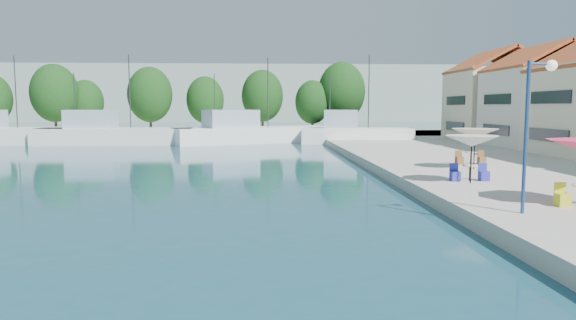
{
  "coord_description": "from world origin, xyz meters",
  "views": [
    {
      "loc": [
        -0.96,
        -2.92,
        4.1
      ],
      "look_at": [
        0.52,
        26.0,
        1.11
      ],
      "focal_mm": 32.0,
      "sensor_mm": 36.0,
      "label": 1
    }
  ],
  "objects": [
    {
      "name": "hill_west",
      "position": [
        -30.0,
        160.0,
        8.0
      ],
      "size": [
        180.0,
        40.0,
        16.0
      ],
      "primitive_type": "cube",
      "color": "#8F9C92",
      "rests_on": "ground"
    },
    {
      "name": "umbrella_cream",
      "position": [
        11.09,
        25.48,
        2.64
      ],
      "size": [
        2.69,
        2.69,
        2.3
      ],
      "color": "black",
      "rests_on": "quay_right"
    },
    {
      "name": "tree_08",
      "position": [
        10.38,
        69.93,
        6.31
      ],
      "size": [
        6.68,
        6.68,
        9.89
      ],
      "color": "#3F2B19",
      "rests_on": "quay_far"
    },
    {
      "name": "tree_03",
      "position": [
        -25.92,
        71.59,
        4.84
      ],
      "size": [
        4.97,
        4.97,
        7.36
      ],
      "color": "#3F2B19",
      "rests_on": "quay_far"
    },
    {
      "name": "cafe_table_03",
      "position": [
        11.88,
        27.86,
        0.89
      ],
      "size": [
        1.82,
        0.7,
        0.76
      ],
      "color": "black",
      "rests_on": "quay_right"
    },
    {
      "name": "building_05",
      "position": [
        24.0,
        42.0,
        5.26
      ],
      "size": [
        8.4,
        8.8,
        9.7
      ],
      "color": "beige",
      "rests_on": "quay_right"
    },
    {
      "name": "cafe_table_02",
      "position": [
        8.91,
        20.79,
        0.89
      ],
      "size": [
        1.82,
        0.7,
        0.76
      ],
      "color": "black",
      "rests_on": "quay_right"
    },
    {
      "name": "umbrella_white",
      "position": [
        8.67,
        20.09,
        2.56
      ],
      "size": [
        2.47,
        2.47,
        2.21
      ],
      "color": "black",
      "rests_on": "quay_right"
    },
    {
      "name": "hill_east",
      "position": [
        40.0,
        180.0,
        6.0
      ],
      "size": [
        140.0,
        40.0,
        12.0
      ],
      "primitive_type": "cube",
      "color": "#8F9C92",
      "rests_on": "ground"
    },
    {
      "name": "trawler_03",
      "position": [
        -2.38,
        56.44,
        1.07
      ],
      "size": [
        19.09,
        12.28,
        10.2
      ],
      "rotation": [
        0.0,
        0.0,
        0.43
      ],
      "color": "white",
      "rests_on": "ground"
    },
    {
      "name": "tree_04",
      "position": [
        -16.39,
        69.36,
        5.83
      ],
      "size": [
        6.12,
        6.12,
        9.06
      ],
      "color": "#3F2B19",
      "rests_on": "quay_far"
    },
    {
      "name": "street_lamp",
      "position": [
        7.98,
        13.43,
        4.09
      ],
      "size": [
        1.04,
        0.36,
        5.03
      ],
      "rotation": [
        0.0,
        0.0,
        0.11
      ],
      "color": "navy",
      "rests_on": "quay_right"
    },
    {
      "name": "tree_02",
      "position": [
        -29.15,
        68.94,
        6.0
      ],
      "size": [
        6.32,
        6.32,
        9.36
      ],
      "color": "#3F2B19",
      "rests_on": "quay_far"
    },
    {
      "name": "trawler_02",
      "position": [
        -17.55,
        54.48,
        1.07
      ],
      "size": [
        16.99,
        4.44,
        10.2
      ],
      "rotation": [
        0.0,
        0.0,
        0.0
      ],
      "color": "silver",
      "rests_on": "ground"
    },
    {
      "name": "building_06",
      "position": [
        24.0,
        51.0,
        5.5
      ],
      "size": [
        9.0,
        8.8,
        10.2
      ],
      "color": "beige",
      "rests_on": "quay_right"
    },
    {
      "name": "tree_05",
      "position": [
        -8.95,
        70.54,
        5.12
      ],
      "size": [
        5.29,
        5.29,
        7.83
      ],
      "color": "#3F2B19",
      "rests_on": "quay_far"
    },
    {
      "name": "tree_06",
      "position": [
        -0.86,
        71.77,
        5.72
      ],
      "size": [
        5.99,
        5.99,
        8.87
      ],
      "color": "#3F2B19",
      "rests_on": "quay_far"
    },
    {
      "name": "tree_07",
      "position": [
        6.22,
        69.6,
        4.8
      ],
      "size": [
        4.92,
        4.92,
        7.29
      ],
      "color": "#3F2B19",
      "rests_on": "quay_far"
    },
    {
      "name": "quay_far",
      "position": [
        -8.0,
        67.0,
        0.3
      ],
      "size": [
        90.0,
        16.0,
        0.6
      ],
      "primitive_type": "cube",
      "color": "#ABA59A",
      "rests_on": "ground"
    },
    {
      "name": "trawler_04",
      "position": [
        9.34,
        53.77,
        1.07
      ],
      "size": [
        12.55,
        4.87,
        10.2
      ],
      "rotation": [
        0.0,
        0.0,
        -0.14
      ],
      "color": "white",
      "rests_on": "ground"
    }
  ]
}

